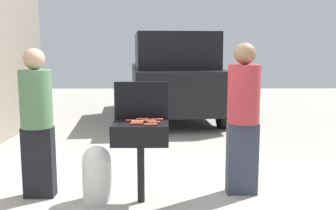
{
  "coord_description": "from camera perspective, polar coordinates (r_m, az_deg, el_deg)",
  "views": [
    {
      "loc": [
        0.36,
        -4.09,
        1.67
      ],
      "look_at": [
        0.39,
        0.47,
        1.0
      ],
      "focal_mm": 41.36,
      "sensor_mm": 36.0,
      "label": 1
    }
  ],
  "objects": [
    {
      "name": "ground_plane",
      "position": [
        4.43,
        -5.22,
        -13.82
      ],
      "size": [
        24.0,
        24.0,
        0.0
      ],
      "primitive_type": "plane",
      "color": "#9E998E"
    },
    {
      "name": "bbq_grill",
      "position": [
        4.16,
        -4.07,
        -4.53
      ],
      "size": [
        0.6,
        0.44,
        0.88
      ],
      "color": "black",
      "rests_on": "ground"
    },
    {
      "name": "person_right",
      "position": [
        4.46,
        11.03,
        -1.22
      ],
      "size": [
        0.36,
        0.36,
        1.73
      ],
      "rotation": [
        0.0,
        0.0,
        3.13
      ],
      "color": "#333847",
      "rests_on": "ground"
    },
    {
      "name": "hot_dog_8",
      "position": [
        4.09,
        -2.08,
        -2.57
      ],
      "size": [
        0.13,
        0.04,
        0.03
      ],
      "primitive_type": "cylinder",
      "rotation": [
        0.0,
        1.57,
        0.1
      ],
      "color": "#B74C33",
      "rests_on": "bbq_grill"
    },
    {
      "name": "hot_dog_7",
      "position": [
        4.22,
        -2.99,
        -2.23
      ],
      "size": [
        0.13,
        0.03,
        0.03
      ],
      "primitive_type": "cylinder",
      "rotation": [
        0.0,
        1.57,
        -0.01
      ],
      "color": "#B74C33",
      "rests_on": "bbq_grill"
    },
    {
      "name": "propane_tank",
      "position": [
        4.37,
        -10.44,
        -9.73
      ],
      "size": [
        0.32,
        0.32,
        0.62
      ],
      "color": "silver",
      "rests_on": "ground"
    },
    {
      "name": "hot_dog_2",
      "position": [
        4.03,
        -4.63,
        -2.75
      ],
      "size": [
        0.13,
        0.03,
        0.03
      ],
      "primitive_type": "cylinder",
      "rotation": [
        0.0,
        1.57,
        0.03
      ],
      "color": "#AD4228",
      "rests_on": "bbq_grill"
    },
    {
      "name": "hot_dog_4",
      "position": [
        4.15,
        -4.5,
        -2.42
      ],
      "size": [
        0.13,
        0.03,
        0.03
      ],
      "primitive_type": "cylinder",
      "rotation": [
        0.0,
        1.57,
        0.03
      ],
      "color": "#C6593D",
      "rests_on": "bbq_grill"
    },
    {
      "name": "hot_dog_5",
      "position": [
        4.25,
        -1.62,
        -2.13
      ],
      "size": [
        0.13,
        0.03,
        0.03
      ],
      "primitive_type": "cylinder",
      "rotation": [
        0.0,
        1.57,
        -0.07
      ],
      "color": "#B74C33",
      "rests_on": "bbq_grill"
    },
    {
      "name": "hot_dog_1",
      "position": [
        4.1,
        -4.55,
        -2.54
      ],
      "size": [
        0.13,
        0.03,
        0.03
      ],
      "primitive_type": "cylinder",
      "rotation": [
        0.0,
        1.57,
        0.06
      ],
      "color": "#AD4228",
      "rests_on": "bbq_grill"
    },
    {
      "name": "hot_dog_9",
      "position": [
        3.97,
        -2.53,
        -2.9
      ],
      "size": [
        0.13,
        0.04,
        0.03
      ],
      "primitive_type": "cylinder",
      "rotation": [
        0.0,
        1.57,
        0.11
      ],
      "color": "#B74C33",
      "rests_on": "bbq_grill"
    },
    {
      "name": "hot_dog_3",
      "position": [
        4.16,
        -2.63,
        -2.37
      ],
      "size": [
        0.13,
        0.03,
        0.03
      ],
      "primitive_type": "cylinder",
      "rotation": [
        0.0,
        1.57,
        0.03
      ],
      "color": "#AD4228",
      "rests_on": "bbq_grill"
    },
    {
      "name": "hot_dog_0",
      "position": [
        4.2,
        -5.33,
        -2.29
      ],
      "size": [
        0.13,
        0.03,
        0.03
      ],
      "primitive_type": "cylinder",
      "rotation": [
        0.0,
        1.57,
        0.03
      ],
      "color": "#AD4228",
      "rests_on": "bbq_grill"
    },
    {
      "name": "parked_minivan",
      "position": [
        9.42,
        0.69,
        4.45
      ],
      "size": [
        2.38,
        4.56,
        2.02
      ],
      "rotation": [
        0.0,
        0.0,
        3.24
      ],
      "color": "black",
      "rests_on": "ground"
    },
    {
      "name": "grill_lid_open",
      "position": [
        4.32,
        -3.94,
        0.66
      ],
      "size": [
        0.6,
        0.05,
        0.42
      ],
      "primitive_type": "cube",
      "color": "black",
      "rests_on": "bbq_grill"
    },
    {
      "name": "hot_dog_6",
      "position": [
        4.27,
        -3.75,
        -2.11
      ],
      "size": [
        0.13,
        0.03,
        0.03
      ],
      "primitive_type": "cylinder",
      "rotation": [
        0.0,
        1.57,
        0.01
      ],
      "color": "#C6593D",
      "rests_on": "bbq_grill"
    },
    {
      "name": "person_left",
      "position": [
        4.52,
        -18.76,
        -1.8
      ],
      "size": [
        0.35,
        0.35,
        1.67
      ],
      "rotation": [
        0.0,
        0.0,
        -0.09
      ],
      "color": "black",
      "rests_on": "ground"
    }
  ]
}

